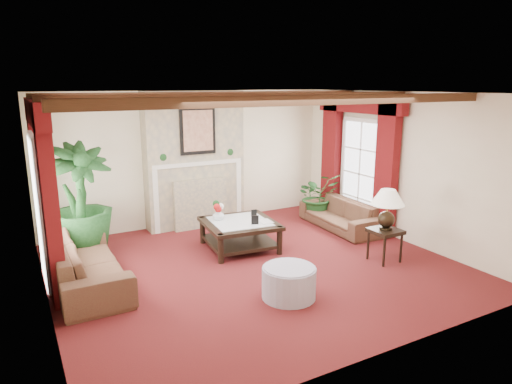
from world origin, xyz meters
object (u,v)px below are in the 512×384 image
side_table (385,245)px  ottoman (289,283)px  potted_palm (82,225)px  sofa_right (340,210)px  coffee_table (240,235)px  sofa_left (86,255)px

side_table → ottoman: size_ratio=0.74×
potted_palm → sofa_right: bearing=-10.5°
potted_palm → side_table: 5.02m
sofa_right → coffee_table: (-2.29, -0.08, -0.13)m
sofa_right → ottoman: 3.31m
coffee_table → potted_palm: bearing=164.6°
sofa_left → sofa_right: (4.88, 0.34, -0.07)m
ottoman → sofa_left: bearing=142.9°
potted_palm → ottoman: size_ratio=2.86×
sofa_left → ottoman: 2.92m
coffee_table → sofa_right: bearing=8.0°
side_table → ottoman: (-2.08, -0.37, -0.06)m
potted_palm → side_table: potted_palm is taller
potted_palm → ottoman: potted_palm is taller
ottoman → coffee_table: bearing=82.3°
sofa_right → side_table: sofa_right is taller
sofa_left → side_table: (4.41, -1.39, -0.18)m
sofa_left → side_table: sofa_left is taller
sofa_left → potted_palm: 1.23m
ottoman → sofa_right: bearing=39.3°
ottoman → side_table: bearing=9.9°
sofa_left → sofa_right: 4.90m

